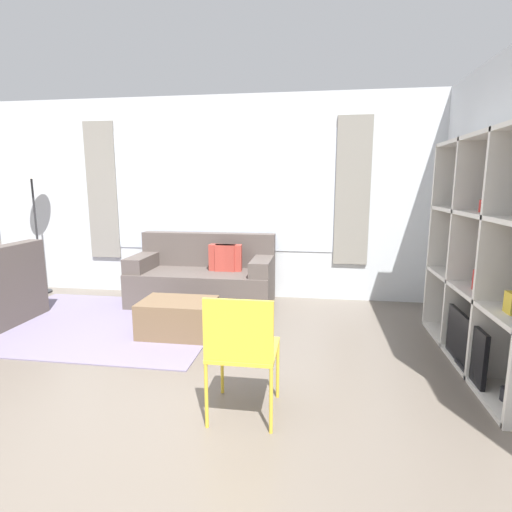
{
  "coord_description": "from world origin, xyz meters",
  "views": [
    {
      "loc": [
        1.27,
        -1.97,
        1.56
      ],
      "look_at": [
        0.7,
        1.86,
        0.85
      ],
      "focal_mm": 28.0,
      "sensor_mm": 36.0,
      "label": 1
    }
  ],
  "objects_px": {
    "folding_chair": "(242,346)",
    "couch_main": "(204,278)",
    "ottoman": "(178,318)",
    "floor_lamp": "(31,178)",
    "shelving_unit": "(488,259)"
  },
  "relations": [
    {
      "from": "couch_main",
      "to": "folding_chair",
      "type": "bearing_deg",
      "value": -68.91
    },
    {
      "from": "folding_chair",
      "to": "couch_main",
      "type": "bearing_deg",
      "value": -68.91
    },
    {
      "from": "ottoman",
      "to": "couch_main",
      "type": "bearing_deg",
      "value": 92.36
    },
    {
      "from": "shelving_unit",
      "to": "couch_main",
      "type": "bearing_deg",
      "value": 153.45
    },
    {
      "from": "shelving_unit",
      "to": "folding_chair",
      "type": "xyz_separation_m",
      "value": [
        -1.88,
        -1.1,
        -0.42
      ]
    },
    {
      "from": "shelving_unit",
      "to": "couch_main",
      "type": "xyz_separation_m",
      "value": [
        -2.86,
        1.43,
        -0.6
      ]
    },
    {
      "from": "ottoman",
      "to": "folding_chair",
      "type": "bearing_deg",
      "value": -56.03
    },
    {
      "from": "couch_main",
      "to": "folding_chair",
      "type": "relative_size",
      "value": 2.11
    },
    {
      "from": "floor_lamp",
      "to": "ottoman",
      "type": "bearing_deg",
      "value": -27.26
    },
    {
      "from": "floor_lamp",
      "to": "folding_chair",
      "type": "distance_m",
      "value": 4.49
    },
    {
      "from": "floor_lamp",
      "to": "folding_chair",
      "type": "xyz_separation_m",
      "value": [
        3.44,
        -2.67,
        -1.11
      ]
    },
    {
      "from": "folding_chair",
      "to": "ottoman",
      "type": "bearing_deg",
      "value": -56.03
    },
    {
      "from": "ottoman",
      "to": "folding_chair",
      "type": "relative_size",
      "value": 0.87
    },
    {
      "from": "ottoman",
      "to": "floor_lamp",
      "type": "distance_m",
      "value": 3.17
    },
    {
      "from": "ottoman",
      "to": "floor_lamp",
      "type": "bearing_deg",
      "value": 152.74
    }
  ]
}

